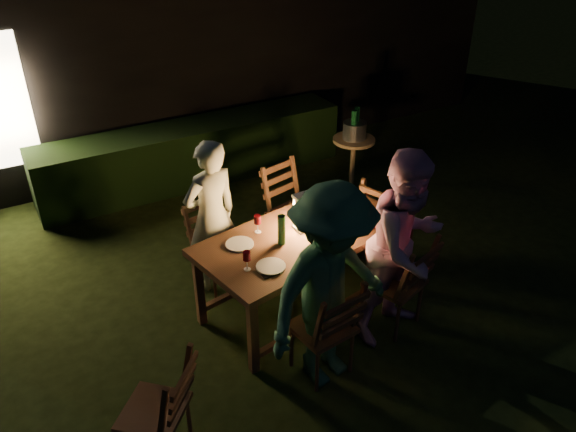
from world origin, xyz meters
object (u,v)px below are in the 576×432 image
chair_end (387,233)px  lantern (303,214)px  person_opp_right (406,247)px  chair_near_right (395,297)px  bottle_table (282,230)px  dining_table (303,241)px  chair_far_right (293,225)px  bottle_bucket_b (356,125)px  ice_bucket (355,130)px  bottle_bucket_a (353,129)px  side_table (354,145)px  chair_spare (159,426)px  person_house_side (211,217)px  person_opp_left (330,289)px  chair_near_left (323,343)px  chair_far_left (218,262)px

chair_end → lantern: size_ratio=2.91×
person_opp_right → chair_near_right: bearing=86.9°
bottle_table → dining_table: bearing=10.3°
chair_near_right → chair_far_right: bearing=79.3°
dining_table → bottle_bucket_b: (1.87, 1.76, 0.16)m
lantern → bottle_table: (-0.29, -0.10, -0.02)m
ice_bucket → bottle_bucket_a: bearing=-141.3°
dining_table → ice_bucket: (1.82, 1.72, 0.11)m
side_table → bottle_bucket_a: size_ratio=2.30×
chair_end → lantern: (-1.17, -0.16, 0.66)m
side_table → chair_spare: bearing=-143.3°
dining_table → bottle_bucket_b: bearing=32.9°
side_table → dining_table: bearing=-136.7°
dining_table → chair_end: chair_end is taller
person_house_side → person_opp_left: bearing=90.0°
chair_near_right → person_opp_right: bearing=-100.2°
chair_far_right → ice_bucket: 1.74m
chair_near_left → person_house_side: 1.66m
chair_spare → bottle_bucket_b: bottle_bucket_b is taller
chair_far_right → side_table: size_ratio=1.42×
chair_near_left → chair_far_right: bearing=61.3°
chair_near_right → side_table: bearing=45.2°
chair_far_right → bottle_table: bottle_table is taller
chair_far_right → chair_spare: chair_far_right is taller
bottle_bucket_b → chair_spare: bearing=-143.3°
chair_end → chair_far_left: bearing=-122.4°
chair_far_left → bottle_table: 1.04m
person_opp_left → side_table: (2.12, 2.61, -0.24)m
chair_end → chair_spare: 3.18m
dining_table → person_opp_right: 0.95m
bottle_table → ice_bucket: bearing=40.4°
person_opp_left → chair_spare: bearing=171.9°
person_opp_left → chair_far_left: bearing=90.0°
person_house_side → side_table: bearing=-167.9°
chair_spare → bottle_bucket_a: size_ratio=3.00×
chair_far_right → bottle_bucket_a: (1.37, 0.82, 0.58)m
ice_bucket → chair_far_right: bearing=-148.8°
chair_near_right → ice_bucket: (1.24, 2.40, 0.54)m
person_opp_right → ice_bucket: size_ratio=5.93×
chair_spare → person_house_side: 2.09m
dining_table → chair_spare: size_ratio=2.19×
chair_far_left → person_house_side: size_ratio=0.60×
person_opp_right → lantern: person_opp_right is taller
dining_table → bottle_bucket_b: size_ratio=6.56×
chair_end → side_table: bearing=139.7°
bottle_table → chair_far_left: bearing=114.9°
person_opp_right → chair_far_right: bearing=86.5°
chair_end → bottle_table: 1.61m
ice_bucket → chair_near_right: bearing=-117.4°
bottle_table → person_house_side: bearing=114.0°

